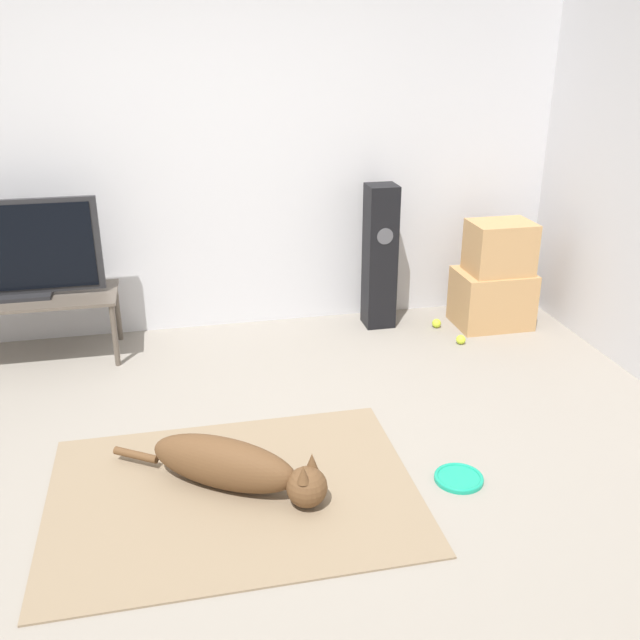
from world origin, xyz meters
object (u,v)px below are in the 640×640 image
at_px(cardboard_box_lower, 492,298).
at_px(cardboard_box_upper, 500,247).
at_px(dog, 235,466).
at_px(frisbee, 459,478).
at_px(tv, 15,251).
at_px(floor_speaker, 380,257).
at_px(tennis_ball_near_speaker, 461,340).
at_px(tv_stand, 24,304).
at_px(tennis_ball_by_boxes, 437,323).

bearing_deg(cardboard_box_lower, cardboard_box_upper, -39.16).
height_order(dog, cardboard_box_upper, cardboard_box_upper).
distance_m(frisbee, tv, 3.03).
xyz_separation_m(floor_speaker, tv, (-2.42, -0.09, 0.23)).
bearing_deg(dog, tennis_ball_near_speaker, 38.44).
distance_m(frisbee, cardboard_box_upper, 2.14).
bearing_deg(tennis_ball_near_speaker, frisbee, -112.98).
bearing_deg(dog, frisbee, -8.14).
xyz_separation_m(floor_speaker, tv_stand, (-2.42, -0.09, -0.13)).
distance_m(cardboard_box_lower, tv_stand, 3.24).
bearing_deg(tennis_ball_by_boxes, cardboard_box_lower, -2.99).
height_order(frisbee, tennis_ball_near_speaker, tennis_ball_near_speaker).
bearing_deg(dog, tv_stand, 123.91).
height_order(frisbee, cardboard_box_upper, cardboard_box_upper).
xyz_separation_m(tv, tennis_ball_by_boxes, (2.82, -0.07, -0.72)).
distance_m(tv, tennis_ball_by_boxes, 2.92).
bearing_deg(tennis_ball_near_speaker, floor_speaker, 134.38).
relative_size(frisbee, tv_stand, 0.20).
distance_m(cardboard_box_upper, floor_speaker, 0.86).
relative_size(tv_stand, tv, 1.12).
bearing_deg(cardboard_box_upper, frisbee, -119.42).
xyz_separation_m(cardboard_box_lower, tv, (-3.24, 0.09, 0.55)).
relative_size(tv, tennis_ball_by_boxes, 15.86).
height_order(tv, tennis_ball_near_speaker, tv).
xyz_separation_m(frisbee, cardboard_box_upper, (1.01, 1.79, 0.58)).
xyz_separation_m(frisbee, tennis_ball_near_speaker, (0.64, 1.51, 0.02)).
xyz_separation_m(dog, tennis_ball_near_speaker, (1.71, 1.36, -0.10)).
relative_size(frisbee, cardboard_box_lower, 0.45).
xyz_separation_m(cardboard_box_lower, tennis_ball_by_boxes, (-0.41, 0.02, -0.17)).
bearing_deg(tennis_ball_near_speaker, tennis_ball_by_boxes, 100.73).
bearing_deg(floor_speaker, frisbee, -95.17).
xyz_separation_m(dog, tennis_ball_by_boxes, (1.66, 1.68, -0.10)).
xyz_separation_m(cardboard_box_lower, floor_speaker, (-0.82, 0.18, 0.32)).
bearing_deg(cardboard_box_lower, tennis_ball_near_speaker, -140.31).
height_order(cardboard_box_lower, tennis_ball_by_boxes, cardboard_box_lower).
relative_size(dog, cardboard_box_upper, 2.24).
xyz_separation_m(cardboard_box_upper, tennis_ball_by_boxes, (-0.43, 0.04, -0.56)).
bearing_deg(cardboard_box_lower, frisbee, -118.84).
bearing_deg(tv_stand, tennis_ball_by_boxes, -1.31).
height_order(cardboard_box_upper, tv_stand, cardboard_box_upper).
relative_size(dog, tv, 0.94).
relative_size(tv_stand, tennis_ball_near_speaker, 17.84).
xyz_separation_m(dog, frisbee, (1.07, -0.15, -0.12)).
distance_m(cardboard_box_lower, cardboard_box_upper, 0.39).
xyz_separation_m(tv_stand, tennis_ball_near_speaker, (2.88, -0.38, -0.36)).
relative_size(frisbee, tennis_ball_by_boxes, 3.64).
bearing_deg(tv_stand, tennis_ball_near_speaker, -7.48).
bearing_deg(tv_stand, cardboard_box_lower, -1.52).
xyz_separation_m(tennis_ball_by_boxes, tennis_ball_near_speaker, (0.06, -0.31, 0.00)).
bearing_deg(tennis_ball_by_boxes, cardboard_box_upper, -4.67).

